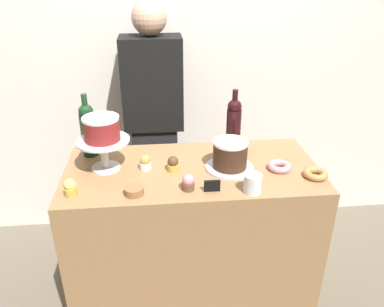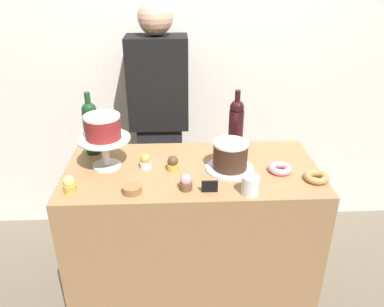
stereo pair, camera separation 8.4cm
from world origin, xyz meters
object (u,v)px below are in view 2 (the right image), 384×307
at_px(cupcake_lemon, 69,184).
at_px(cupcake_caramel, 146,161).
at_px(wine_bottle_dark_red, 236,124).
at_px(price_sign_chalkboard, 210,186).
at_px(wine_bottle_green, 91,127).
at_px(donut_pink, 280,169).
at_px(cupcake_chocolate, 173,164).
at_px(donut_maple, 316,177).
at_px(white_layer_cake, 103,127).
at_px(coffee_cup_ceramic, 250,185).
at_px(cupcake_strawberry, 186,182).
at_px(barista_figure, 160,127).
at_px(cake_stand_pedestal, 105,147).
at_px(cookie_stack, 132,189).
at_px(chocolate_round_cake, 230,155).

xyz_separation_m(cupcake_lemon, cupcake_caramel, (0.31, 0.20, 0.00)).
xyz_separation_m(wine_bottle_dark_red, cupcake_caramel, (-0.46, -0.18, -0.11)).
bearing_deg(cupcake_caramel, price_sign_chalkboard, -38.29).
bearing_deg(wine_bottle_green, donut_pink, -15.08).
xyz_separation_m(cupcake_chocolate, price_sign_chalkboard, (0.16, -0.20, -0.01)).
bearing_deg(wine_bottle_dark_red, donut_maple, -45.84).
distance_m(white_layer_cake, cupcake_lemon, 0.31).
xyz_separation_m(wine_bottle_dark_red, coffee_cup_ceramic, (0.00, -0.43, -0.10)).
bearing_deg(cupcake_strawberry, barista_figure, 99.65).
distance_m(donut_pink, barista_figure, 0.91).
distance_m(cupcake_lemon, cupcake_caramel, 0.37).
bearing_deg(wine_bottle_dark_red, cake_stand_pedestal, -166.34).
height_order(cupcake_chocolate, donut_pink, cupcake_chocolate).
bearing_deg(coffee_cup_ceramic, cupcake_lemon, 175.86).
bearing_deg(price_sign_chalkboard, donut_pink, 24.84).
relative_size(donut_pink, cookie_stack, 1.33).
bearing_deg(cupcake_strawberry, cake_stand_pedestal, 148.97).
bearing_deg(chocolate_round_cake, donut_maple, -17.78).
bearing_deg(coffee_cup_ceramic, cake_stand_pedestal, 157.10).
bearing_deg(donut_maple, cupcake_strawberry, -175.08).
bearing_deg(wine_bottle_dark_red, chocolate_round_cake, -104.79).
bearing_deg(cupcake_strawberry, donut_maple, 4.92).
relative_size(white_layer_cake, chocolate_round_cake, 1.01).
distance_m(cupcake_strawberry, donut_maple, 0.60).
bearing_deg(coffee_cup_ceramic, donut_pink, 46.27).
xyz_separation_m(white_layer_cake, cupcake_caramel, (0.19, -0.02, -0.17)).
height_order(donut_maple, coffee_cup_ceramic, coffee_cup_ceramic).
xyz_separation_m(chocolate_round_cake, cookie_stack, (-0.45, -0.19, -0.06)).
bearing_deg(donut_pink, cupcake_caramel, 174.00).
height_order(cupcake_strawberry, cupcake_chocolate, same).
bearing_deg(cake_stand_pedestal, cupcake_chocolate, -8.95).
bearing_deg(chocolate_round_cake, cake_stand_pedestal, 174.80).
relative_size(cupcake_lemon, cookie_stack, 0.88).
height_order(donut_pink, cookie_stack, same).
distance_m(cupcake_caramel, donut_pink, 0.64).
relative_size(white_layer_cake, donut_maple, 1.49).
xyz_separation_m(white_layer_cake, donut_maple, (0.97, -0.18, -0.19)).
relative_size(chocolate_round_cake, cookie_stack, 1.97).
height_order(white_layer_cake, cupcake_lemon, white_layer_cake).
bearing_deg(cake_stand_pedestal, cupcake_strawberry, -31.03).
distance_m(wine_bottle_green, cupcake_chocolate, 0.47).
distance_m(cupcake_lemon, donut_pink, 0.96).
relative_size(cupcake_chocolate, donut_maple, 0.66).
distance_m(white_layer_cake, donut_pink, 0.85).
height_order(chocolate_round_cake, cupcake_lemon, chocolate_round_cake).
bearing_deg(cake_stand_pedestal, donut_maple, -10.24).
height_order(chocolate_round_cake, cupcake_chocolate, chocolate_round_cake).
height_order(wine_bottle_dark_red, cupcake_strawberry, wine_bottle_dark_red).
relative_size(cake_stand_pedestal, barista_figure, 0.15).
xyz_separation_m(white_layer_cake, coffee_cup_ceramic, (0.65, -0.27, -0.17)).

